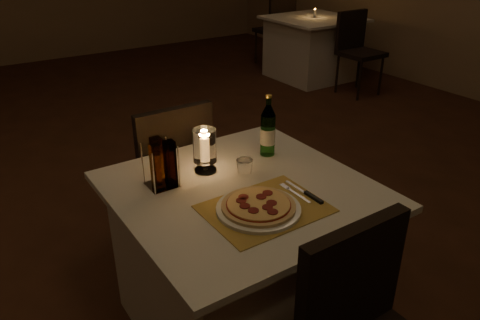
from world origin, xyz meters
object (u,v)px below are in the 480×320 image
tumbler (245,168)px  main_table (242,259)px  chair_far (169,164)px  water_bottle (268,131)px  hurricane_candle (205,147)px  neighbor_table_right (312,48)px  pizza (259,205)px  plate (258,209)px

tumbler → main_table: bearing=-128.1°
chair_far → water_bottle: water_bottle is taller
hurricane_candle → neighbor_table_right: hurricane_candle is taller
main_table → tumbler: bearing=51.9°
pizza → hurricane_candle: bearing=90.2°
plate → pizza: bearing=163.5°
chair_far → pizza: bearing=-93.2°
tumbler → water_bottle: bearing=29.0°
plate → neighbor_table_right: 4.43m
chair_far → plate: size_ratio=2.81×
chair_far → pizza: (-0.05, -0.89, 0.22)m
main_table → water_bottle: size_ratio=3.43×
pizza → neighbor_table_right: bearing=45.5°
pizza → tumbler: bearing=66.0°
pizza → water_bottle: (0.33, 0.38, 0.09)m
main_table → tumbler: size_ratio=13.79×
plate → water_bottle: 0.51m
pizza → water_bottle: bearing=49.6°
tumbler → neighbor_table_right: 4.16m
tumbler → chair_far: bearing=96.3°
pizza → water_bottle: 0.51m
tumbler → hurricane_candle: hurricane_candle is taller
chair_far → neighbor_table_right: size_ratio=0.90×
neighbor_table_right → main_table: bearing=-135.7°
pizza → chair_far: bearing=86.8°
main_table → chair_far: 0.74m
chair_far → hurricane_candle: (-0.05, -0.50, 0.31)m
chair_far → pizza: size_ratio=3.21×
chair_far → tumbler: size_ratio=12.41×
hurricane_candle → main_table: bearing=-76.7°
tumbler → hurricane_candle: size_ratio=0.37×
plate → hurricane_candle: 0.41m
pizza → plate: bearing=-16.5°
main_table → plate: bearing=-105.5°
water_bottle → neighbor_table_right: 3.94m
plate → hurricane_candle: bearing=90.2°
pizza → hurricane_candle: 0.41m
chair_far → water_bottle: (0.28, -0.51, 0.31)m
chair_far → hurricane_candle: bearing=-95.9°
water_bottle → neighbor_table_right: size_ratio=0.29×
pizza → tumbler: tumbler is taller
water_bottle → chair_far: bearing=118.4°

